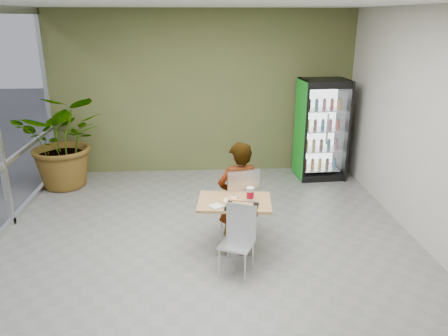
# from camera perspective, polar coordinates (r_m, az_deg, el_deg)

# --- Properties ---
(ground) EXTENTS (7.00, 7.00, 0.00)m
(ground) POSITION_cam_1_polar(r_m,az_deg,el_deg) (5.97, -2.07, -11.47)
(ground) COLOR slate
(ground) RESTS_ON ground
(room_envelope) EXTENTS (6.00, 7.00, 3.20)m
(room_envelope) POSITION_cam_1_polar(r_m,az_deg,el_deg) (5.33, -2.27, 3.50)
(room_envelope) COLOR silver
(room_envelope) RESTS_ON ground
(dining_table) EXTENTS (1.02, 0.76, 0.75)m
(dining_table) POSITION_cam_1_polar(r_m,az_deg,el_deg) (5.84, 1.36, -6.23)
(dining_table) COLOR tan
(dining_table) RESTS_ON ground
(chair_far) EXTENTS (0.56, 0.56, 1.04)m
(chair_far) POSITION_cam_1_polar(r_m,az_deg,el_deg) (6.23, 2.20, -3.78)
(chair_far) COLOR silver
(chair_far) RESTS_ON ground
(chair_near) EXTENTS (0.51, 0.51, 0.87)m
(chair_near) POSITION_cam_1_polar(r_m,az_deg,el_deg) (5.44, 1.95, -8.60)
(chair_near) COLOR silver
(chair_near) RESTS_ON ground
(seated_woman) EXTENTS (0.71, 0.54, 1.71)m
(seated_woman) POSITION_cam_1_polar(r_m,az_deg,el_deg) (6.30, 1.91, -4.07)
(seated_woman) COLOR black
(seated_woman) RESTS_ON ground
(pizza_plate) EXTENTS (0.33, 0.27, 0.03)m
(pizza_plate) POSITION_cam_1_polar(r_m,az_deg,el_deg) (5.74, 1.08, -4.17)
(pizza_plate) COLOR white
(pizza_plate) RESTS_ON dining_table
(soda_cup) EXTENTS (0.10, 0.10, 0.18)m
(soda_cup) POSITION_cam_1_polar(r_m,az_deg,el_deg) (5.74, 3.44, -3.42)
(soda_cup) COLOR white
(soda_cup) RESTS_ON dining_table
(napkin_stack) EXTENTS (0.21, 0.21, 0.02)m
(napkin_stack) POSITION_cam_1_polar(r_m,az_deg,el_deg) (5.56, -1.04, -5.03)
(napkin_stack) COLOR white
(napkin_stack) RESTS_ON dining_table
(cafeteria_tray) EXTENTS (0.47, 0.39, 0.02)m
(cafeteria_tray) POSITION_cam_1_polar(r_m,az_deg,el_deg) (5.56, 2.34, -5.04)
(cafeteria_tray) COLOR black
(cafeteria_tray) RESTS_ON dining_table
(beverage_fridge) EXTENTS (0.93, 0.73, 1.93)m
(beverage_fridge) POSITION_cam_1_polar(r_m,az_deg,el_deg) (8.70, 12.62, 4.92)
(beverage_fridge) COLOR black
(beverage_fridge) RESTS_ON ground
(potted_plant) EXTENTS (1.67, 1.46, 1.77)m
(potted_plant) POSITION_cam_1_polar(r_m,az_deg,el_deg) (8.55, -20.08, 3.41)
(potted_plant) COLOR #2B6B30
(potted_plant) RESTS_ON ground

